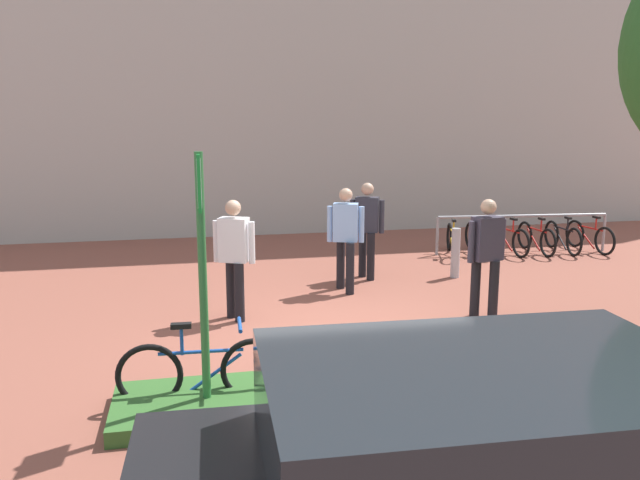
{
  "coord_description": "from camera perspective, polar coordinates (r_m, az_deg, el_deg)",
  "views": [
    {
      "loc": [
        -1.88,
        -7.53,
        2.83
      ],
      "look_at": [
        -0.03,
        1.22,
        1.1
      ],
      "focal_mm": 35.52,
      "sensor_mm": 36.0,
      "label": 1
    }
  ],
  "objects": [
    {
      "name": "building_facade",
      "position": [
        16.16,
        -5.47,
        18.6
      ],
      "size": [
        28.0,
        1.2,
        10.0
      ],
      "primitive_type": "cube",
      "color": "#B2ADA3",
      "rests_on": "ground"
    },
    {
      "name": "bike_rack_cluster",
      "position": [
        14.12,
        17.71,
        0.26
      ],
      "size": [
        3.74,
        1.79,
        0.83
      ],
      "color": "#99999E",
      "rests_on": "ground"
    },
    {
      "name": "ground_plane",
      "position": [
        8.26,
        1.95,
        -9.12
      ],
      "size": [
        60.0,
        60.0,
        0.0
      ],
      "primitive_type": "plane",
      "color": "brown"
    },
    {
      "name": "person_shirt_blue",
      "position": [
        8.95,
        -7.74,
        -1.09
      ],
      "size": [
        0.57,
        0.38,
        1.72
      ],
      "color": "black",
      "rests_on": "ground"
    },
    {
      "name": "planter_strip",
      "position": [
        7.02,
        12.11,
        -12.39
      ],
      "size": [
        7.0,
        1.1,
        0.16
      ],
      "primitive_type": "cube",
      "color": "#336028",
      "rests_on": "ground"
    },
    {
      "name": "person_suited_dark",
      "position": [
        11.21,
        4.26,
        1.41
      ],
      "size": [
        0.56,
        0.41,
        1.72
      ],
      "color": "black",
      "rests_on": "ground"
    },
    {
      "name": "person_suited_navy",
      "position": [
        9.27,
        14.75,
        -0.94
      ],
      "size": [
        0.6,
        0.3,
        1.72
      ],
      "color": "black",
      "rests_on": "ground"
    },
    {
      "name": "parking_sign_post",
      "position": [
        5.98,
        -10.61,
        -0.63
      ],
      "size": [
        0.08,
        0.36,
        2.53
      ],
      "color": "#2D7238",
      "rests_on": "ground"
    },
    {
      "name": "bollard_steel",
      "position": [
        11.61,
        12.11,
        -1.15
      ],
      "size": [
        0.16,
        0.16,
        0.9
      ],
      "primitive_type": "cylinder",
      "color": "#ADADB2",
      "rests_on": "ground"
    },
    {
      "name": "bike_at_sign",
      "position": [
        6.56,
        -10.58,
        -11.51
      ],
      "size": [
        1.68,
        0.42,
        0.86
      ],
      "color": "black",
      "rests_on": "ground"
    },
    {
      "name": "person_casual_tan",
      "position": [
        10.35,
        2.31,
        0.63
      ],
      "size": [
        0.58,
        0.52,
        1.72
      ],
      "color": "black",
      "rests_on": "ground"
    }
  ]
}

